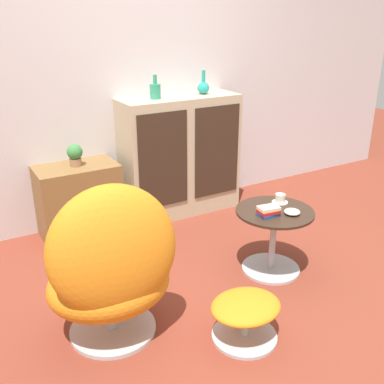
{
  "coord_description": "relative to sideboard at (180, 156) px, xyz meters",
  "views": [
    {
      "loc": [
        -1.45,
        -1.93,
        1.72
      ],
      "look_at": [
        0.02,
        0.59,
        0.55
      ],
      "focal_mm": 42.0,
      "sensor_mm": 36.0,
      "label": 1
    }
  ],
  "objects": [
    {
      "name": "vase_inner_left",
      "position": [
        0.24,
        0.0,
        0.59
      ],
      "size": [
        0.1,
        0.1,
        0.2
      ],
      "color": "teal",
      "rests_on": "sideboard"
    },
    {
      "name": "potted_plant",
      "position": [
        -0.94,
        0.0,
        0.16
      ],
      "size": [
        0.12,
        0.12,
        0.17
      ],
      "color": "#996B4C",
      "rests_on": "tv_console"
    },
    {
      "name": "wall_back",
      "position": [
        -0.39,
        0.22,
        0.77
      ],
      "size": [
        6.4,
        0.06,
        2.6
      ],
      "color": "silver",
      "rests_on": "ground_plane"
    },
    {
      "name": "book_stack",
      "position": [
        -0.04,
        -1.29,
        -0.03
      ],
      "size": [
        0.15,
        0.11,
        0.06
      ],
      "color": "#1E478C",
      "rests_on": "coffee_table"
    },
    {
      "name": "sideboard",
      "position": [
        0.0,
        0.0,
        0.0
      ],
      "size": [
        1.06,
        0.39,
        1.06
      ],
      "color": "tan",
      "rests_on": "ground_plane"
    },
    {
      "name": "coffee_table",
      "position": [
        0.05,
        -1.24,
        -0.25
      ],
      "size": [
        0.53,
        0.53,
        0.47
      ],
      "color": "#B7B7BC",
      "rests_on": "ground_plane"
    },
    {
      "name": "tv_console",
      "position": [
        -0.94,
        0.0,
        -0.23
      ],
      "size": [
        0.64,
        0.39,
        0.59
      ],
      "color": "brown",
      "rests_on": "ground_plane"
    },
    {
      "name": "ottoman",
      "position": [
        -0.55,
        -1.74,
        -0.36
      ],
      "size": [
        0.41,
        0.37,
        0.26
      ],
      "color": "#B7B7BC",
      "rests_on": "ground_plane"
    },
    {
      "name": "ground_plane",
      "position": [
        -0.39,
        -1.44,
        -0.53
      ],
      "size": [
        12.0,
        12.0,
        0.0
      ],
      "primitive_type": "plane",
      "color": "brown"
    },
    {
      "name": "egg_chair",
      "position": [
        -1.17,
        -1.36,
        -0.08
      ],
      "size": [
        0.72,
        0.66,
        0.96
      ],
      "color": "#B7B7BC",
      "rests_on": "ground_plane"
    },
    {
      "name": "vase_leftmost",
      "position": [
        -0.23,
        0.0,
        0.59
      ],
      "size": [
        0.09,
        0.09,
        0.2
      ],
      "color": "#2D8E6B",
      "rests_on": "sideboard"
    },
    {
      "name": "bowl",
      "position": [
        0.11,
        -1.35,
        -0.05
      ],
      "size": [
        0.11,
        0.11,
        0.04
      ],
      "color": "beige",
      "rests_on": "coffee_table"
    },
    {
      "name": "teacup",
      "position": [
        0.17,
        -1.16,
        -0.04
      ],
      "size": [
        0.11,
        0.11,
        0.06
      ],
      "color": "silver",
      "rests_on": "coffee_table"
    }
  ]
}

